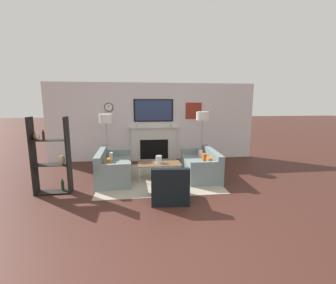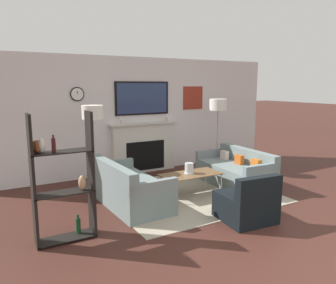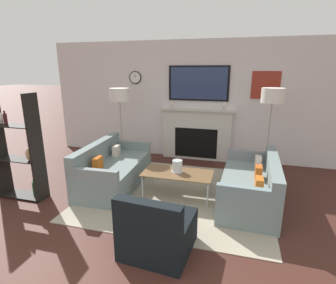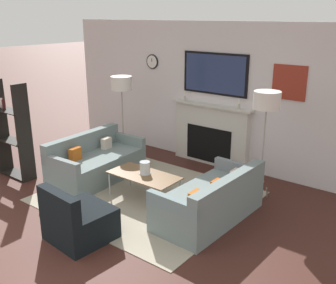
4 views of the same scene
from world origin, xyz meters
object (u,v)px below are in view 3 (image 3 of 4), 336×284
shelf_unit (17,148)px  couch_right (251,187)px  floor_lamp_left (120,96)px  floor_lamp_right (273,97)px  armchair (157,231)px  hurricane_candle (177,167)px  coffee_table (177,174)px  couch_left (113,171)px

shelf_unit → couch_right: bearing=12.2°
floor_lamp_left → floor_lamp_right: bearing=0.0°
armchair → shelf_unit: bearing=164.5°
couch_right → hurricane_candle: size_ratio=8.77×
floor_lamp_right → coffee_table: bearing=-142.9°
couch_left → coffee_table: size_ratio=1.52×
coffee_table → floor_lamp_left: 2.19m
couch_right → coffee_table: size_ratio=1.53×
armchair → shelf_unit: shelf_unit is taller
floor_lamp_left → hurricane_candle: bearing=-35.4°
couch_left → hurricane_candle: size_ratio=8.74×
coffee_table → armchair: bearing=-86.0°
shelf_unit → coffee_table: bearing=15.7°
floor_lamp_left → shelf_unit: (-0.97, -1.80, -0.68)m
floor_lamp_left → floor_lamp_right: size_ratio=0.97×
couch_left → shelf_unit: bearing=-147.7°
hurricane_candle → floor_lamp_left: bearing=144.6°
hurricane_candle → shelf_unit: 2.60m
floor_lamp_left → armchair: bearing=-57.5°
coffee_table → floor_lamp_left: (-1.51, 1.10, 1.14)m
armchair → coffee_table: (-0.10, 1.41, 0.13)m
couch_right → floor_lamp_left: (-2.68, 1.01, 1.26)m
armchair → shelf_unit: 2.74m
floor_lamp_right → shelf_unit: 4.39m
hurricane_candle → floor_lamp_left: size_ratio=0.12×
hurricane_candle → couch_left: bearing=177.5°
hurricane_candle → floor_lamp_right: floor_lamp_right is taller
armchair → floor_lamp_left: bearing=122.5°
couch_left → armchair: size_ratio=2.15×
armchair → coffee_table: 1.42m
coffee_table → floor_lamp_left: floor_lamp_left is taller
floor_lamp_left → shelf_unit: size_ratio=0.98×
floor_lamp_right → floor_lamp_left: bearing=-180.0°
shelf_unit → floor_lamp_right: bearing=24.5°
couch_right → armchair: armchair is taller
hurricane_candle → floor_lamp_left: (-1.49, 1.06, 1.02)m
couch_left → couch_right: couch_left is taller
coffee_table → hurricane_candle: bearing=107.8°
coffee_table → hurricane_candle: hurricane_candle is taller
armchair → floor_lamp_left: floor_lamp_left is taller
couch_left → floor_lamp_left: size_ratio=1.03×
floor_lamp_right → couch_left: bearing=-159.4°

